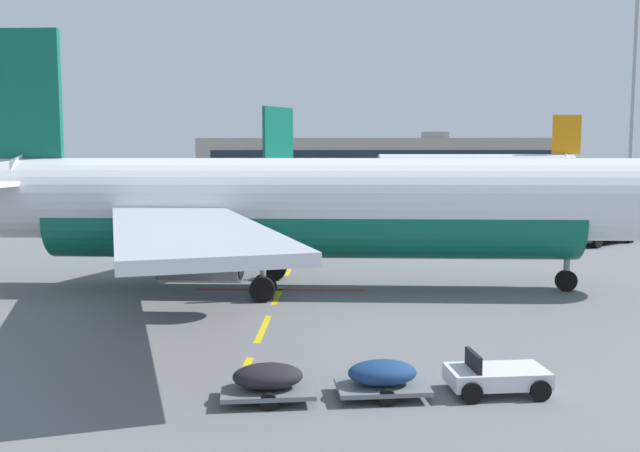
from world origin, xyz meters
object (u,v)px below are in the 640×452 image
(airliner_far_center, at_px, (480,169))
(airliner_mid_left, at_px, (352,184))
(baggage_train, at_px, (384,378))
(apron_light_mast_far, at_px, (635,56))
(catering_truck, at_px, (600,221))
(airliner_foreground, at_px, (299,206))

(airliner_far_center, bearing_deg, airliner_mid_left, -117.32)
(baggage_train, bearing_deg, apron_light_mast_far, 61.42)
(airliner_mid_left, height_order, baggage_train, airliner_mid_left)
(catering_truck, bearing_deg, apron_light_mast_far, 61.74)
(airliner_foreground, xyz_separation_m, airliner_mid_left, (3.13, 37.76, -0.55))
(baggage_train, distance_m, apron_light_mast_far, 56.28)
(catering_truck, relative_size, apron_light_mast_far, 0.28)
(apron_light_mast_far, bearing_deg, catering_truck, -118.26)
(airliner_mid_left, relative_size, apron_light_mast_far, 1.10)
(airliner_mid_left, xyz_separation_m, baggage_train, (-0.07, -52.32, -2.87))
(airliner_foreground, distance_m, baggage_train, 15.26)
(catering_truck, height_order, baggage_train, catering_truck)
(airliner_foreground, relative_size, apron_light_mast_far, 1.40)
(airliner_far_center, relative_size, catering_truck, 5.27)
(airliner_foreground, relative_size, airliner_far_center, 0.96)
(airliner_mid_left, relative_size, catering_truck, 3.97)
(airliner_foreground, distance_m, airliner_far_center, 82.37)
(apron_light_mast_far, bearing_deg, baggage_train, -118.58)
(airliner_far_center, bearing_deg, airliner_foreground, -107.14)
(catering_truck, bearing_deg, baggage_train, -118.73)
(airliner_foreground, bearing_deg, apron_light_mast_far, 48.76)
(airliner_mid_left, height_order, apron_light_mast_far, apron_light_mast_far)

